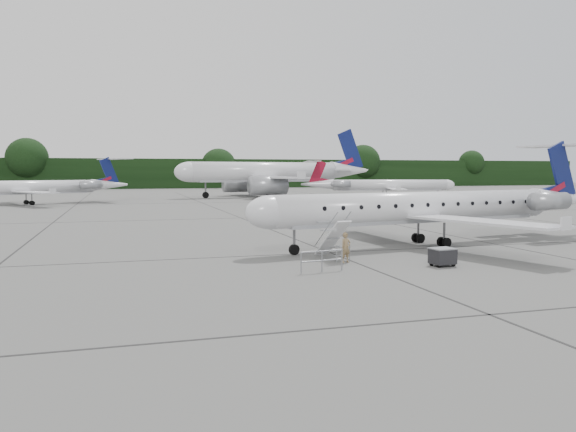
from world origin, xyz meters
name	(u,v)px	position (x,y,z in m)	size (l,w,h in m)	color
ground	(422,261)	(0.00, 0.00, 0.00)	(320.00, 320.00, 0.00)	slate
treeline	(177,174)	(0.00, 130.00, 4.00)	(260.00, 4.00, 8.00)	black
main_regional_jet	(420,192)	(3.00, 5.54, 3.41)	(26.57, 19.13, 6.81)	silver
airstair	(332,239)	(-4.27, 2.03, 1.07)	(0.85, 2.40, 2.14)	silver
passenger	(346,248)	(-4.04, 0.70, 0.78)	(0.57, 0.38, 1.57)	olive
safety_railing	(322,262)	(-6.18, -1.55, 0.50)	(2.20, 0.08, 1.00)	gray
baggage_cart	(443,256)	(0.17, -1.67, 0.48)	(1.12, 0.91, 0.97)	black
bg_narrowbody	(265,162)	(9.96, 72.40, 6.29)	(35.05, 25.24, 12.58)	silver
bg_regional_left	(21,181)	(-28.27, 59.25, 3.38)	(25.77, 18.56, 6.76)	silver
bg_regional_right	(390,180)	(28.59, 59.88, 3.24)	(24.74, 17.81, 6.49)	silver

